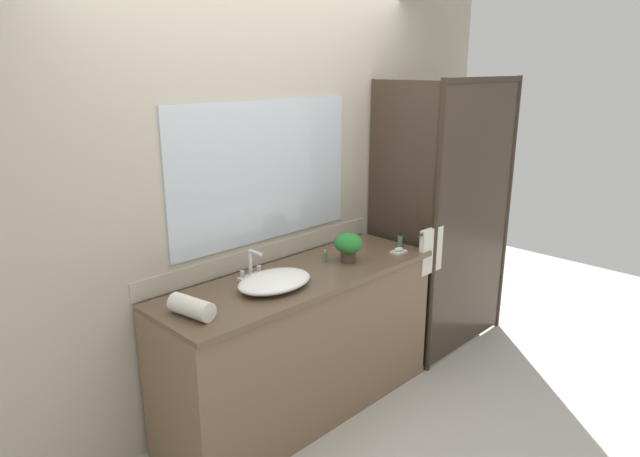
# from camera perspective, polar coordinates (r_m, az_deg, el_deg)

# --- Properties ---
(ground_plane) EXTENTS (8.00, 8.00, 0.00)m
(ground_plane) POSITION_cam_1_polar(r_m,az_deg,el_deg) (3.68, -1.73, -17.95)
(ground_plane) COLOR #B7B2A8
(wall_back_with_mirror) EXTENTS (4.40, 0.06, 2.60)m
(wall_back_with_mirror) POSITION_cam_1_polar(r_m,az_deg,el_deg) (3.39, -5.93, 3.13)
(wall_back_with_mirror) COLOR #B2A893
(wall_back_with_mirror) RESTS_ON ground_plane
(vanity_cabinet) EXTENTS (1.80, 0.58, 0.90)m
(vanity_cabinet) POSITION_cam_1_polar(r_m,az_deg,el_deg) (3.45, -1.91, -11.69)
(vanity_cabinet) COLOR brown
(vanity_cabinet) RESTS_ON ground_plane
(shower_enclosure) EXTENTS (1.20, 0.59, 2.00)m
(shower_enclosure) POSITION_cam_1_polar(r_m,az_deg,el_deg) (4.06, 13.20, 0.89)
(shower_enclosure) COLOR #2D2319
(shower_enclosure) RESTS_ON ground_plane
(sink_basin) EXTENTS (0.44, 0.32, 0.08)m
(sink_basin) POSITION_cam_1_polar(r_m,az_deg,el_deg) (3.07, -4.65, -5.36)
(sink_basin) COLOR white
(sink_basin) RESTS_ON vanity_cabinet
(faucet) EXTENTS (0.17, 0.12, 0.17)m
(faucet) POSITION_cam_1_polar(r_m,az_deg,el_deg) (3.21, -7.01, -4.13)
(faucet) COLOR silver
(faucet) RESTS_ON vanity_cabinet
(potted_plant) EXTENTS (0.17, 0.17, 0.18)m
(potted_plant) POSITION_cam_1_polar(r_m,az_deg,el_deg) (3.44, 2.91, -1.69)
(potted_plant) COLOR #473828
(potted_plant) RESTS_ON vanity_cabinet
(soap_dish) EXTENTS (0.10, 0.07, 0.04)m
(soap_dish) POSITION_cam_1_polar(r_m,az_deg,el_deg) (3.67, 8.03, -2.23)
(soap_dish) COLOR silver
(soap_dish) RESTS_ON vanity_cabinet
(amenity_bottle_lotion) EXTENTS (0.02, 0.02, 0.08)m
(amenity_bottle_lotion) POSITION_cam_1_polar(r_m,az_deg,el_deg) (3.46, 0.53, -2.85)
(amenity_bottle_lotion) COLOR #4C7056
(amenity_bottle_lotion) RESTS_ON vanity_cabinet
(amenity_bottle_body_wash) EXTENTS (0.03, 0.03, 0.09)m
(amenity_bottle_body_wash) POSITION_cam_1_polar(r_m,az_deg,el_deg) (3.77, 8.16, -1.25)
(amenity_bottle_body_wash) COLOR #4C7056
(amenity_bottle_body_wash) RESTS_ON vanity_cabinet
(rolled_towel_near_edge) EXTENTS (0.14, 0.25, 0.10)m
(rolled_towel_near_edge) POSITION_cam_1_polar(r_m,az_deg,el_deg) (2.79, -12.95, -7.81)
(rolled_towel_near_edge) COLOR silver
(rolled_towel_near_edge) RESTS_ON vanity_cabinet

